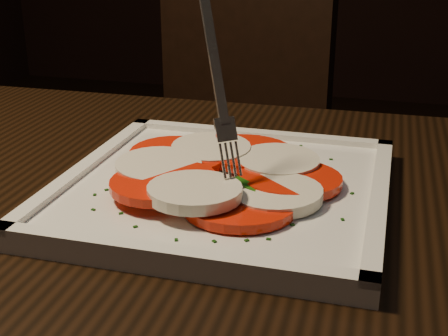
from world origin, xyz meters
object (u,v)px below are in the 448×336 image
(plate, at_px, (224,190))
(table, at_px, (129,323))
(fork, at_px, (213,77))
(chair, at_px, (224,138))

(plate, bearing_deg, table, -130.26)
(fork, bearing_deg, plate, -38.13)
(table, relative_size, plate, 4.09)
(plate, distance_m, fork, 0.11)
(table, height_order, fork, fork)
(plate, relative_size, fork, 1.88)
(table, bearing_deg, chair, 100.05)
(table, xyz_separation_m, plate, (0.07, 0.08, 0.11))
(table, bearing_deg, fork, 53.98)
(table, height_order, plate, plate)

